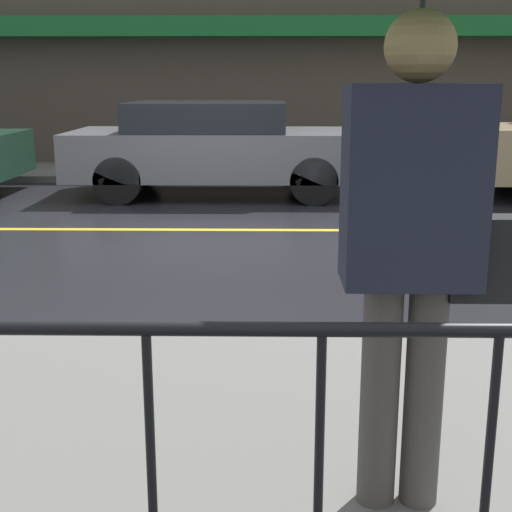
{
  "coord_description": "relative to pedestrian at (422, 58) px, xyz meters",
  "views": [
    {
      "loc": [
        0.7,
        -7.98,
        1.68
      ],
      "look_at": [
        0.62,
        -3.42,
        0.55
      ],
      "focal_mm": 50.0,
      "sensor_mm": 36.0,
      "label": 1
    }
  ],
  "objects": [
    {
      "name": "ground_plane",
      "position": [
        -1.2,
        5.53,
        -1.75
      ],
      "size": [
        80.0,
        80.0,
        0.0
      ],
      "primitive_type": "plane",
      "color": "black"
    },
    {
      "name": "sidewalk_near",
      "position": [
        -1.2,
        0.33,
        -1.7
      ],
      "size": [
        28.0,
        2.89,
        0.11
      ],
      "color": "slate",
      "rests_on": "ground_plane"
    },
    {
      "name": "sidewalk_far",
      "position": [
        -1.2,
        10.33,
        -1.7
      ],
      "size": [
        28.0,
        2.07,
        0.11
      ],
      "color": "slate",
      "rests_on": "ground_plane"
    },
    {
      "name": "lane_marking",
      "position": [
        -1.2,
        5.53,
        -1.75
      ],
      "size": [
        25.2,
        0.12,
        0.01
      ],
      "color": "gold",
      "rests_on": "ground_plane"
    },
    {
      "name": "building_storefront",
      "position": [
        -1.2,
        11.48,
        0.6
      ],
      "size": [
        28.0,
        0.85,
        4.66
      ],
      "color": "#4C4238",
      "rests_on": "ground_plane"
    },
    {
      "name": "pedestrian",
      "position": [
        0.0,
        0.0,
        0.0
      ],
      "size": [
        0.96,
        0.96,
        2.19
      ],
      "color": "#4C4742",
      "rests_on": "sidewalk_near"
    },
    {
      "name": "car_grey",
      "position": [
        -1.26,
        8.1,
        -1.04
      ],
      "size": [
        4.32,
        1.93,
        1.36
      ],
      "color": "slate",
      "rests_on": "ground_plane"
    }
  ]
}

